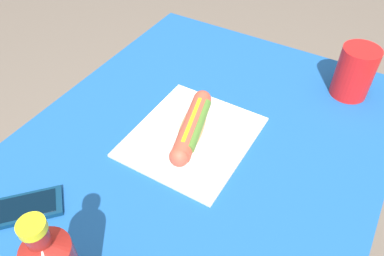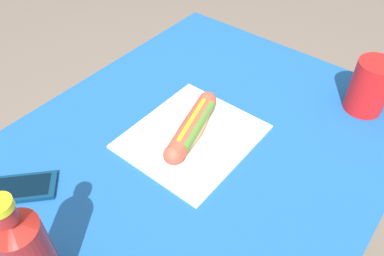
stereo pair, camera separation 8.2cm
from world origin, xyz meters
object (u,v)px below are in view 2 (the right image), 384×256
object	(u,v)px
hot_dog	(192,127)
drinking_cup	(370,87)
cell_phone	(19,188)
soda_bottle	(30,254)

from	to	relation	value
hot_dog	drinking_cup	size ratio (longest dim) A/B	1.71
hot_dog	cell_phone	world-z (taller)	hot_dog
cell_phone	soda_bottle	world-z (taller)	soda_bottle
hot_dog	drinking_cup	world-z (taller)	drinking_cup
soda_bottle	hot_dog	bearing A→B (deg)	-176.89
soda_bottle	drinking_cup	world-z (taller)	soda_bottle
drinking_cup	hot_dog	bearing A→B (deg)	-37.67
cell_phone	drinking_cup	world-z (taller)	drinking_cup
hot_dog	soda_bottle	size ratio (longest dim) A/B	0.97
cell_phone	soda_bottle	distance (m)	0.23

